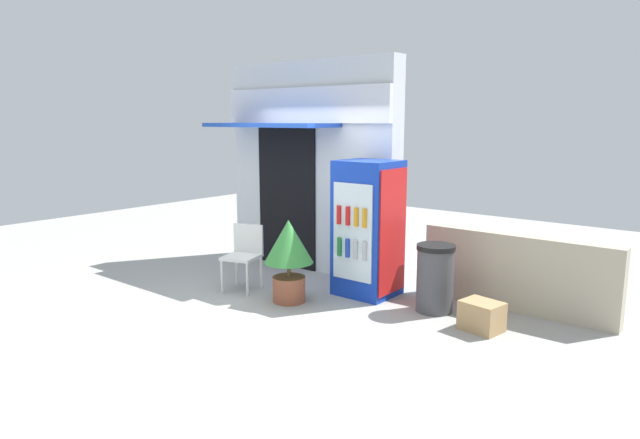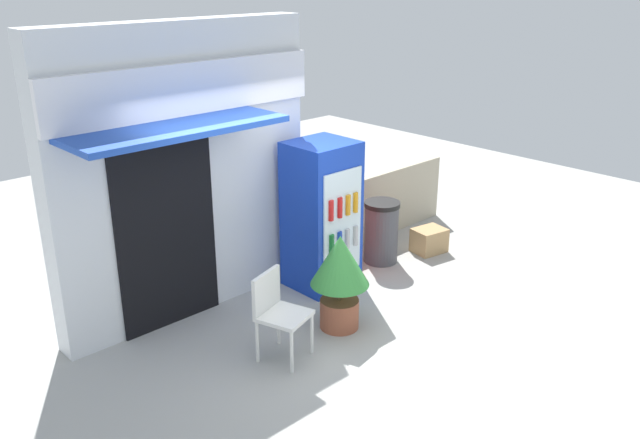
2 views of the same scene
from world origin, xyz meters
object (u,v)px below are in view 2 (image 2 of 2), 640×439
drink_cooler (322,215)px  plastic_chair (277,309)px  cardboard_box (429,240)px  trash_bin (381,232)px  potted_plant_near_shop (340,272)px

drink_cooler → plastic_chair: 1.73m
drink_cooler → cardboard_box: (1.73, -0.30, -0.73)m
plastic_chair → trash_bin: size_ratio=1.07×
drink_cooler → cardboard_box: 1.90m
potted_plant_near_shop → cardboard_box: size_ratio=2.51×
trash_bin → cardboard_box: size_ratio=1.95×
plastic_chair → cardboard_box: (3.18, 0.56, -0.36)m
drink_cooler → potted_plant_near_shop: size_ratio=1.68×
cardboard_box → trash_bin: bearing=160.6°
potted_plant_near_shop → drink_cooler: bearing=56.1°
drink_cooler → trash_bin: (1.02, -0.05, -0.48)m
plastic_chair → cardboard_box: plastic_chair is taller
potted_plant_near_shop → cardboard_box: potted_plant_near_shop is taller
trash_bin → cardboard_box: bearing=-19.4°
plastic_chair → trash_bin: 2.60m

